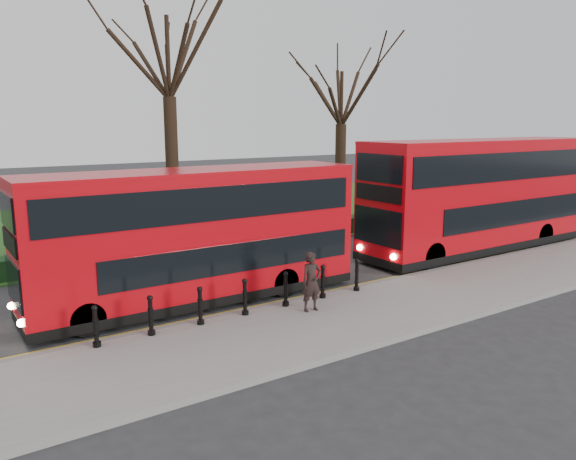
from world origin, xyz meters
TOP-DOWN VIEW (x-y plane):
  - ground at (0.00, 0.00)m, footprint 120.00×120.00m
  - pavement at (0.00, -3.00)m, footprint 60.00×4.00m
  - kerb at (0.00, -1.00)m, footprint 60.00×0.25m
  - grass_verge at (0.00, 15.00)m, footprint 60.00×18.00m
  - hedge at (0.00, 6.80)m, footprint 60.00×0.90m
  - yellow_line_outer at (0.00, -0.70)m, footprint 60.00×0.10m
  - yellow_line_inner at (0.00, -0.50)m, footprint 60.00×0.10m
  - tree_mid at (2.00, 10.00)m, footprint 7.70×7.70m
  - tree_right at (12.00, 10.00)m, footprint 6.25×6.25m
  - bollard_row at (-0.62, -1.35)m, footprint 8.42×0.15m
  - bus_lead at (-1.02, 0.86)m, footprint 10.33×2.38m
  - bus_rear at (12.12, 0.59)m, footprint 11.98×2.75m
  - pedestrian at (1.14, -2.12)m, footprint 0.65×0.45m

SIDE VIEW (x-z plane):
  - ground at x=0.00m, z-range 0.00..0.00m
  - yellow_line_outer at x=0.00m, z-range 0.00..0.01m
  - yellow_line_inner at x=0.00m, z-range 0.00..0.01m
  - grass_verge at x=0.00m, z-range 0.00..0.06m
  - pavement at x=0.00m, z-range 0.00..0.15m
  - kerb at x=0.00m, z-range -0.01..0.15m
  - hedge at x=0.00m, z-range 0.00..0.80m
  - bollard_row at x=-0.62m, z-range 0.15..1.15m
  - pedestrian at x=1.14m, z-range 0.15..1.88m
  - bus_lead at x=-1.02m, z-range 0.02..4.13m
  - bus_rear at x=12.12m, z-range 0.02..4.79m
  - tree_right at x=12.00m, z-range 2.21..11.98m
  - tree_mid at x=2.00m, z-range 2.74..14.77m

